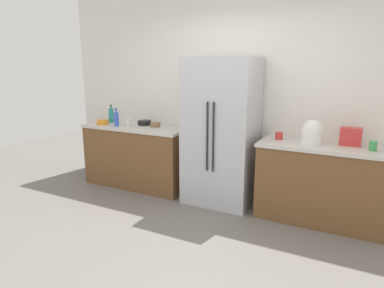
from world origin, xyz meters
The scene contains 15 objects.
ground_plane centered at (0.00, 0.00, 0.00)m, with size 11.16×11.16×0.00m, color slate.
kitchen_back_panel centered at (0.00, 1.75, 1.41)m, with size 5.58×0.10×2.82m, color silver.
counter_left centered at (-1.46, 1.38, 0.46)m, with size 1.61×0.66×0.91m.
counter_right centered at (1.15, 1.38, 0.46)m, with size 1.45×0.66×0.91m.
refrigerator centered at (-0.11, 1.36, 0.94)m, with size 0.88×0.68×1.88m.
toaster centered at (1.40, 1.46, 1.01)m, with size 0.22×0.14×0.20m, color red.
rice_cooker centered at (1.00, 1.32, 1.04)m, with size 0.24×0.24×0.28m.
bottle_a centered at (-1.99, 1.43, 1.03)m, with size 0.08×0.08×0.28m.
bottle_b centered at (-1.69, 1.20, 1.02)m, with size 0.07×0.07×0.27m.
cup_a centered at (0.62, 1.40, 0.96)m, with size 0.09×0.09×0.09m, color red.
cup_b centered at (1.62, 1.30, 0.96)m, with size 0.08×0.08×0.10m, color green.
cup_c centered at (-1.60, 1.35, 0.96)m, with size 0.07×0.07×0.10m, color white.
bowl_a centered at (-2.00, 1.24, 0.95)m, with size 0.18×0.18×0.07m, color orange.
bowl_b centered at (-1.40, 1.48, 0.95)m, with size 0.20×0.20×0.07m, color black.
bowl_c centered at (-1.17, 1.42, 0.95)m, with size 0.15×0.15×0.07m, color brown.
Camera 1 is at (1.50, -2.57, 1.78)m, focal length 31.27 mm.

